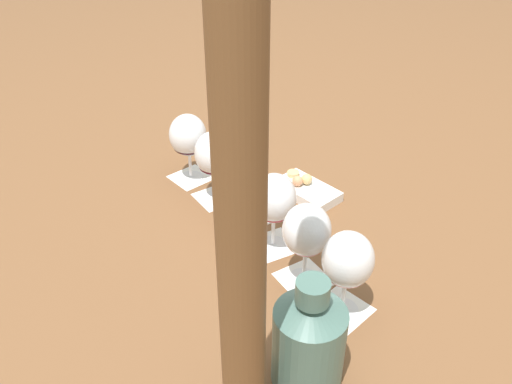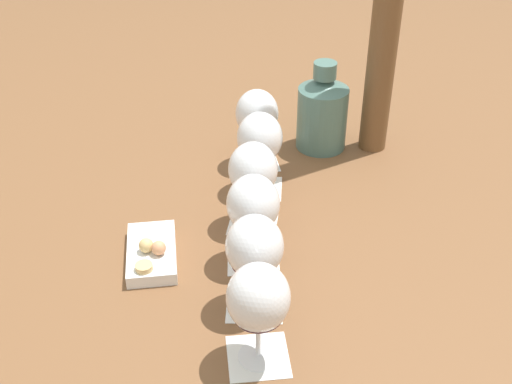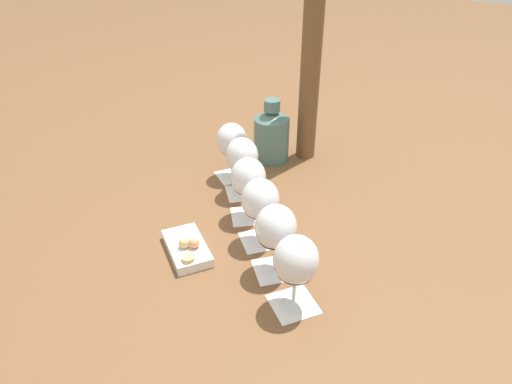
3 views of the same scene
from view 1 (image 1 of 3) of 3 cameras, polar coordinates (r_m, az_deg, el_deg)
name	(u,v)px [view 1 (image 1 of 3)]	position (r m, az deg, el deg)	size (l,w,h in m)	color
ground_plane	(254,233)	(1.23, -0.18, -4.34)	(8.00, 8.00, 0.00)	brown
tasting_card_0	(342,309)	(1.06, 9.02, -12.10)	(0.13, 0.13, 0.00)	white
tasting_card_1	(304,279)	(1.12, 5.02, -9.07)	(0.13, 0.13, 0.00)	white
tasting_card_2	(273,245)	(1.19, 1.79, -5.58)	(0.13, 0.13, 0.00)	white
tasting_card_3	(244,220)	(1.26, -1.29, -2.95)	(0.13, 0.13, 0.00)	white
tasting_card_4	(216,197)	(1.34, -4.19, -0.53)	(0.13, 0.13, 0.00)	white
tasting_card_5	(191,177)	(1.43, -6.84, 1.55)	(0.13, 0.13, 0.00)	white
wine_glass_0	(348,263)	(0.98, 9.62, -7.35)	(0.09, 0.09, 0.18)	white
wine_glass_1	(306,233)	(1.04, 5.34, -4.34)	(0.09, 0.09, 0.18)	white
wine_glass_2	(274,201)	(1.12, 1.90, -0.96)	(0.09, 0.09, 0.18)	white
wine_glass_3	(243,177)	(1.20, -1.36, 1.54)	(0.09, 0.09, 0.18)	white
wine_glass_4	(214,156)	(1.28, -4.40, 3.79)	(0.09, 0.09, 0.18)	white
wine_glass_5	(188,138)	(1.37, -7.16, 5.70)	(0.09, 0.09, 0.18)	white
ceramic_vase	(309,339)	(0.89, 5.59, -15.13)	(0.12, 0.12, 0.21)	#4C7066
snack_dish	(306,189)	(1.35, 5.30, 0.29)	(0.17, 0.18, 0.05)	white
umbrella_pole	(239,147)	(0.58, -1.78, 4.75)	(0.06, 0.06, 0.95)	brown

